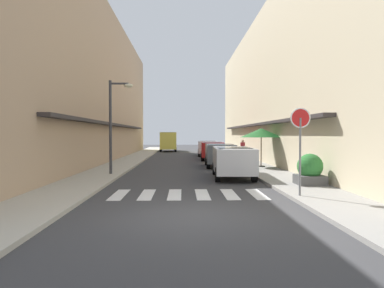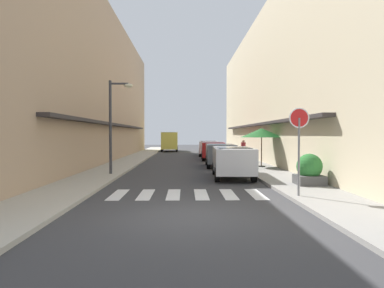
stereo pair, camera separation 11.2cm
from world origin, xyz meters
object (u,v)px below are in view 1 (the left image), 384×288
delivery_van (168,140)px  round_street_sign (300,128)px  parked_car_near (233,159)px  parked_car_distant (207,146)px  parked_car_mid (220,153)px  parked_car_far (212,149)px  street_lamp (115,116)px  pedestrian_walking_near (243,150)px  planter_corner (310,170)px  cafe_umbrella (261,133)px

delivery_van → round_street_sign: size_ratio=1.95×
parked_car_near → parked_car_distant: (0.00, 17.52, 0.00)m
parked_car_mid → delivery_van: 21.88m
delivery_van → parked_car_far: bearing=-74.7°
parked_car_mid → street_lamp: 7.80m
pedestrian_walking_near → parked_car_far: bearing=163.2°
round_street_sign → planter_corner: 3.19m
round_street_sign → planter_corner: (1.23, 2.48, -1.59)m
delivery_van → pedestrian_walking_near: size_ratio=3.44×
parked_car_mid → parked_car_far: bearing=90.0°
parked_car_far → cafe_umbrella: 7.81m
parked_car_near → parked_car_distant: same height
parked_car_distant → pedestrian_walking_near: (2.04, -8.29, 0.03)m
parked_car_near → planter_corner: (2.59, -2.97, -0.24)m
pedestrian_walking_near → parked_car_distant: bearing=140.6°
round_street_sign → parked_car_far: bearing=94.5°
parked_car_near → parked_car_far: size_ratio=0.98×
parked_car_far → cafe_umbrella: bearing=-72.0°
round_street_sign → pedestrian_walking_near: bearing=87.3°
round_street_sign → cafe_umbrella: size_ratio=1.09×
parked_car_near → delivery_van: 27.66m
parked_car_mid → parked_car_far: (0.00, 6.11, 0.00)m
parked_car_mid → pedestrian_walking_near: size_ratio=2.61×
parked_car_far → parked_car_near: bearing=-90.0°
parked_car_near → pedestrian_walking_near: 9.45m
parked_car_distant → round_street_sign: (1.36, -22.96, 1.34)m
planter_corner → parked_car_near: bearing=131.1°
parked_car_distant → planter_corner: bearing=-82.8°
street_lamp → pedestrian_walking_near: size_ratio=2.91×
street_lamp → planter_corner: size_ratio=3.84×
parked_car_mid → parked_car_near: bearing=-90.0°
round_street_sign → planter_corner: round_street_sign is taller
delivery_van → parked_car_distant: bearing=-66.8°
round_street_sign → cafe_umbrella: round_street_sign is taller
parked_car_near → delivery_van: bearing=98.7°
parked_car_mid → parked_car_distant: same height
parked_car_near → planter_corner: 3.95m
street_lamp → pedestrian_walking_near: street_lamp is taller
planter_corner → parked_car_far: bearing=99.8°
parked_car_mid → round_street_sign: bearing=-83.2°
parked_car_distant → planter_corner: parked_car_distant is taller
delivery_van → street_lamp: street_lamp is taller
cafe_umbrella → street_lamp: bearing=-156.0°
cafe_umbrella → planter_corner: 7.78m
parked_car_near → planter_corner: parked_car_near is taller
parked_car_mid → cafe_umbrella: bearing=-27.0°
parked_car_distant → cafe_umbrella: cafe_umbrella is taller
round_street_sign → pedestrian_walking_near: (0.68, 14.67, -1.31)m
parked_car_near → round_street_sign: round_street_sign is taller
parked_car_far → delivery_van: delivery_van is taller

